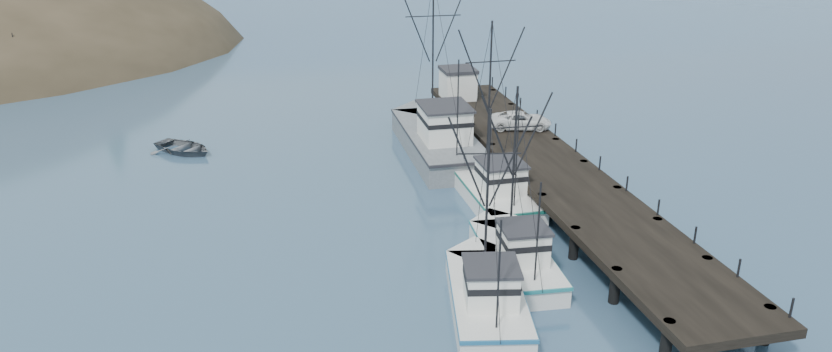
{
  "coord_description": "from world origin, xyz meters",
  "views": [
    {
      "loc": [
        -6.26,
        -29.24,
        20.31
      ],
      "look_at": [
        4.03,
        14.64,
        2.5
      ],
      "focal_mm": 32.0,
      "sensor_mm": 36.0,
      "label": 1
    }
  ],
  "objects_px": {
    "pickup_truck": "(521,120)",
    "motorboat": "(184,152)",
    "pier": "(549,168)",
    "work_vessel": "(437,138)",
    "pier_shed": "(458,83)",
    "trawler_near": "(514,255)",
    "trawler_far": "(492,187)",
    "trawler_mid": "(486,294)"
  },
  "relations": [
    {
      "from": "trawler_mid",
      "to": "motorboat",
      "type": "distance_m",
      "value": 32.69
    },
    {
      "from": "pier",
      "to": "pickup_truck",
      "type": "height_order",
      "value": "pickup_truck"
    },
    {
      "from": "pier",
      "to": "motorboat",
      "type": "height_order",
      "value": "pier"
    },
    {
      "from": "pier_shed",
      "to": "pickup_truck",
      "type": "distance_m",
      "value": 10.18
    },
    {
      "from": "pier",
      "to": "trawler_far",
      "type": "height_order",
      "value": "trawler_far"
    },
    {
      "from": "trawler_mid",
      "to": "pier_shed",
      "type": "bearing_deg",
      "value": 76.39
    },
    {
      "from": "trawler_near",
      "to": "trawler_far",
      "type": "xyz_separation_m",
      "value": [
        1.99,
        9.89,
        0.0
      ]
    },
    {
      "from": "trawler_near",
      "to": "pickup_truck",
      "type": "height_order",
      "value": "trawler_near"
    },
    {
      "from": "pier",
      "to": "work_vessel",
      "type": "bearing_deg",
      "value": 120.47
    },
    {
      "from": "pier",
      "to": "work_vessel",
      "type": "xyz_separation_m",
      "value": [
        -5.65,
        9.6,
        -0.46
      ]
    },
    {
      "from": "trawler_mid",
      "to": "pickup_truck",
      "type": "bearing_deg",
      "value": 65.4
    },
    {
      "from": "trawler_mid",
      "to": "work_vessel",
      "type": "height_order",
      "value": "work_vessel"
    },
    {
      "from": "trawler_far",
      "to": "motorboat",
      "type": "xyz_separation_m",
      "value": [
        -21.31,
        14.66,
        -0.82
      ]
    },
    {
      "from": "trawler_near",
      "to": "work_vessel",
      "type": "height_order",
      "value": "work_vessel"
    },
    {
      "from": "pickup_truck",
      "to": "motorboat",
      "type": "xyz_separation_m",
      "value": [
        -26.56,
        6.13,
        -2.68
      ]
    },
    {
      "from": "trawler_far",
      "to": "work_vessel",
      "type": "height_order",
      "value": "work_vessel"
    },
    {
      "from": "pickup_truck",
      "to": "motorboat",
      "type": "distance_m",
      "value": 27.4
    },
    {
      "from": "trawler_mid",
      "to": "pickup_truck",
      "type": "relative_size",
      "value": 2.21
    },
    {
      "from": "trawler_mid",
      "to": "motorboat",
      "type": "height_order",
      "value": "trawler_mid"
    },
    {
      "from": "trawler_far",
      "to": "pickup_truck",
      "type": "bearing_deg",
      "value": 58.36
    },
    {
      "from": "work_vessel",
      "to": "pickup_truck",
      "type": "distance_m",
      "value": 6.85
    },
    {
      "from": "trawler_mid",
      "to": "pickup_truck",
      "type": "distance_m",
      "value": 24.38
    },
    {
      "from": "pier",
      "to": "trawler_near",
      "type": "distance_m",
      "value": 12.12
    },
    {
      "from": "pier_shed",
      "to": "pickup_truck",
      "type": "bearing_deg",
      "value": -76.44
    },
    {
      "from": "pickup_truck",
      "to": "pier_shed",
      "type": "bearing_deg",
      "value": 26.99
    },
    {
      "from": "trawler_near",
      "to": "work_vessel",
      "type": "relative_size",
      "value": 0.63
    },
    {
      "from": "work_vessel",
      "to": "pickup_truck",
      "type": "height_order",
      "value": "work_vessel"
    },
    {
      "from": "trawler_far",
      "to": "pickup_truck",
      "type": "xyz_separation_m",
      "value": [
        5.25,
        8.52,
        1.86
      ]
    },
    {
      "from": "pier",
      "to": "motorboat",
      "type": "bearing_deg",
      "value": 150.95
    },
    {
      "from": "trawler_mid",
      "to": "work_vessel",
      "type": "xyz_separation_m",
      "value": [
        3.59,
        23.57,
        0.41
      ]
    },
    {
      "from": "work_vessel",
      "to": "trawler_near",
      "type": "bearing_deg",
      "value": -92.05
    },
    {
      "from": "trawler_far",
      "to": "pickup_truck",
      "type": "relative_size",
      "value": 2.54
    },
    {
      "from": "pier_shed",
      "to": "motorboat",
      "type": "xyz_separation_m",
      "value": [
        -24.19,
        -3.73,
        -3.42
      ]
    },
    {
      "from": "trawler_near",
      "to": "pier_shed",
      "type": "xyz_separation_m",
      "value": [
        4.86,
        28.28,
        2.6
      ]
    },
    {
      "from": "trawler_near",
      "to": "motorboat",
      "type": "bearing_deg",
      "value": 128.21
    },
    {
      "from": "trawler_near",
      "to": "pier_shed",
      "type": "distance_m",
      "value": 28.81
    },
    {
      "from": "trawler_mid",
      "to": "pier_shed",
      "type": "distance_m",
      "value": 33.0
    },
    {
      "from": "pickup_truck",
      "to": "pier",
      "type": "bearing_deg",
      "value": -172.74
    },
    {
      "from": "pier",
      "to": "trawler_mid",
      "type": "relative_size",
      "value": 4.07
    },
    {
      "from": "pier",
      "to": "pickup_truck",
      "type": "distance_m",
      "value": 8.24
    },
    {
      "from": "pier",
      "to": "trawler_near",
      "type": "xyz_separation_m",
      "value": [
        -6.36,
        -10.28,
        -0.87
      ]
    },
    {
      "from": "pickup_truck",
      "to": "motorboat",
      "type": "height_order",
      "value": "pickup_truck"
    }
  ]
}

